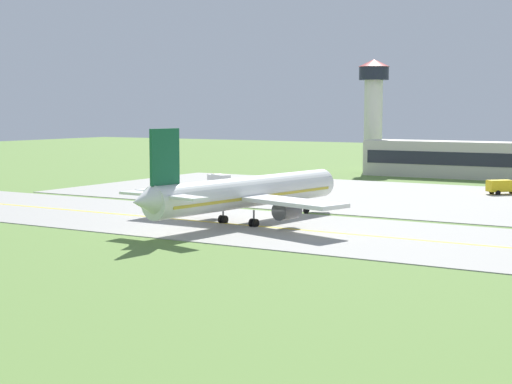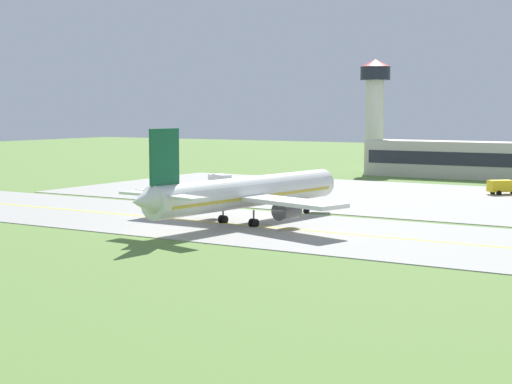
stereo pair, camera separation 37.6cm
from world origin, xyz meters
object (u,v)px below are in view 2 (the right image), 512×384
Objects in this scene: service_truck_fuel at (505,186)px; airplane_lead at (246,193)px; service_truck_catering at (220,180)px; control_tower at (375,104)px.

airplane_lead is at bearing -110.26° from service_truck_fuel.
airplane_lead is 49.55m from service_truck_catering.
service_truck_catering is 0.23× the size of control_tower.
service_truck_fuel and service_truck_catering have the same top height.
service_truck_catering is at bearing -99.38° from control_tower.
service_truck_fuel is at bearing 16.50° from service_truck_catering.
service_truck_fuel is 0.92× the size of service_truck_catering.
airplane_lead is 6.35× the size of service_truck_catering.
airplane_lead is 96.91m from control_tower.
airplane_lead reaches higher than service_truck_fuel.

